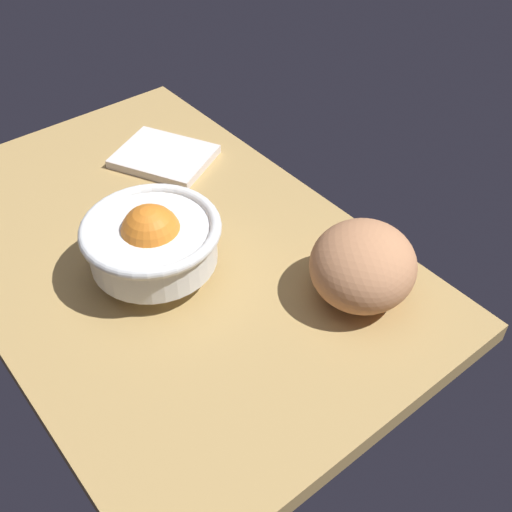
# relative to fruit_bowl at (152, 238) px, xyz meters

# --- Properties ---
(ground_plane) EXTENTS (0.84, 0.54, 0.03)m
(ground_plane) POSITION_rel_fruit_bowl_xyz_m (0.04, -0.04, -0.08)
(ground_plane) COLOR tan
(fruit_bowl) EXTENTS (0.19, 0.19, 0.11)m
(fruit_bowl) POSITION_rel_fruit_bowl_xyz_m (0.00, 0.00, 0.00)
(fruit_bowl) COLOR white
(fruit_bowl) RESTS_ON ground
(bread_loaf) EXTENTS (0.20, 0.20, 0.10)m
(bread_loaf) POSITION_rel_fruit_bowl_xyz_m (-0.21, -0.19, -0.01)
(bread_loaf) COLOR tan
(bread_loaf) RESTS_ON ground
(napkin_folded) EXTENTS (0.20, 0.18, 0.01)m
(napkin_folded) POSITION_rel_fruit_bowl_xyz_m (0.23, -0.16, -0.06)
(napkin_folded) COLOR silver
(napkin_folded) RESTS_ON ground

